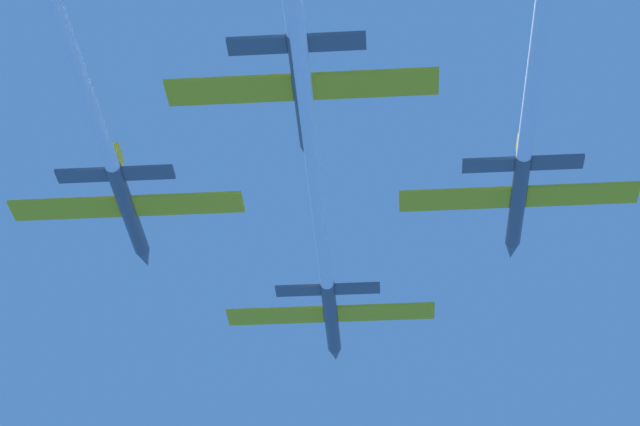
# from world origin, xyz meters

# --- Properties ---
(jet_lead) EXTENTS (14.99, 45.42, 2.48)m
(jet_lead) POSITION_xyz_m (-0.57, -12.22, -0.46)
(jet_lead) COLOR #4C5660
(jet_left_wing) EXTENTS (14.99, 45.33, 2.48)m
(jet_left_wing) POSITION_xyz_m (-12.85, -25.21, 0.39)
(jet_left_wing) COLOR #4C5660
(jet_right_wing) EXTENTS (14.99, 45.13, 2.48)m
(jet_right_wing) POSITION_xyz_m (12.00, -24.74, 0.21)
(jet_right_wing) COLOR #4C5660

